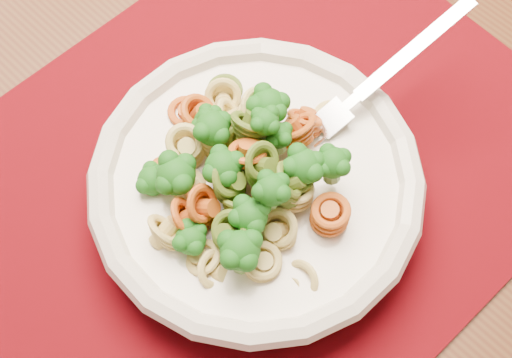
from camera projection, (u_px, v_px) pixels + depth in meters
dining_table at (137, 228)px, 0.67m from camera, size 1.38×1.03×0.73m
placemat at (246, 179)px, 0.56m from camera, size 0.56×0.46×0.00m
pasta_bowl at (256, 185)px, 0.53m from camera, size 0.25×0.25×0.05m
pasta_broccoli_heap at (256, 175)px, 0.51m from camera, size 0.21×0.21×0.06m
fork at (332, 118)px, 0.54m from camera, size 0.18×0.03×0.08m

